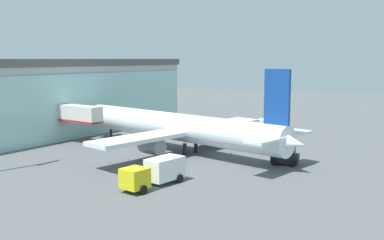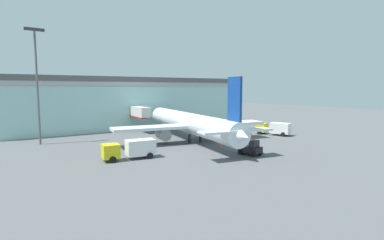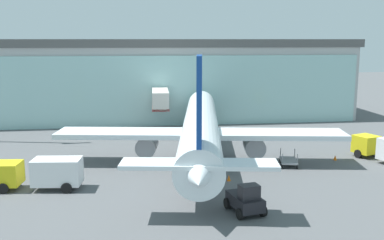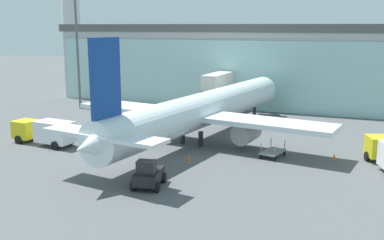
{
  "view_description": "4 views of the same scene",
  "coord_description": "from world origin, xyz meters",
  "px_view_note": "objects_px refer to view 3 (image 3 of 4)",
  "views": [
    {
      "loc": [
        -50.47,
        -24.8,
        12.63
      ],
      "look_at": [
        2.14,
        5.39,
        4.34
      ],
      "focal_mm": 42.0,
      "sensor_mm": 36.0,
      "label": 1
    },
    {
      "loc": [
        -32.46,
        -38.1,
        9.94
      ],
      "look_at": [
        1.3,
        6.77,
        3.95
      ],
      "focal_mm": 28.0,
      "sensor_mm": 36.0,
      "label": 2
    },
    {
      "loc": [
        -8.88,
        -38.3,
        12.58
      ],
      "look_at": [
        0.18,
        8.3,
        4.03
      ],
      "focal_mm": 42.0,
      "sensor_mm": 36.0,
      "label": 3
    },
    {
      "loc": [
        14.42,
        -38.99,
        12.38
      ],
      "look_at": [
        -0.27,
        6.55,
        2.29
      ],
      "focal_mm": 42.0,
      "sensor_mm": 36.0,
      "label": 4
    }
  ],
  "objects_px": {
    "jet_bridge": "(160,97)",
    "catering_truck": "(41,173)",
    "safety_cone_wingtip": "(335,158)",
    "baggage_cart": "(289,161)",
    "pushback_tug": "(246,200)",
    "safety_cone_nose": "(229,178)",
    "airplane": "(201,129)"
  },
  "relations": [
    {
      "from": "catering_truck",
      "to": "pushback_tug",
      "type": "xyz_separation_m",
      "value": [
        15.41,
        -8.39,
        -0.49
      ]
    },
    {
      "from": "airplane",
      "to": "pushback_tug",
      "type": "height_order",
      "value": "airplane"
    },
    {
      "from": "safety_cone_wingtip",
      "to": "pushback_tug",
      "type": "bearing_deg",
      "value": -138.46
    },
    {
      "from": "safety_cone_wingtip",
      "to": "safety_cone_nose",
      "type": "bearing_deg",
      "value": -160.16
    },
    {
      "from": "jet_bridge",
      "to": "safety_cone_wingtip",
      "type": "height_order",
      "value": "jet_bridge"
    },
    {
      "from": "pushback_tug",
      "to": "safety_cone_wingtip",
      "type": "xyz_separation_m",
      "value": [
        13.77,
        12.2,
        -0.7
      ]
    },
    {
      "from": "baggage_cart",
      "to": "jet_bridge",
      "type": "bearing_deg",
      "value": 41.42
    },
    {
      "from": "catering_truck",
      "to": "pushback_tug",
      "type": "height_order",
      "value": "catering_truck"
    },
    {
      "from": "catering_truck",
      "to": "baggage_cart",
      "type": "xyz_separation_m",
      "value": [
        23.52,
        2.81,
        -0.97
      ]
    },
    {
      "from": "catering_truck",
      "to": "safety_cone_nose",
      "type": "bearing_deg",
      "value": -173.41
    },
    {
      "from": "safety_cone_wingtip",
      "to": "baggage_cart",
      "type": "bearing_deg",
      "value": -170.0
    },
    {
      "from": "jet_bridge",
      "to": "catering_truck",
      "type": "xyz_separation_m",
      "value": [
        -13.25,
        -25.29,
        -2.91
      ]
    },
    {
      "from": "safety_cone_nose",
      "to": "pushback_tug",
      "type": "bearing_deg",
      "value": -96.37
    },
    {
      "from": "jet_bridge",
      "to": "airplane",
      "type": "distance_m",
      "value": 18.86
    },
    {
      "from": "baggage_cart",
      "to": "safety_cone_wingtip",
      "type": "distance_m",
      "value": 5.75
    },
    {
      "from": "airplane",
      "to": "safety_cone_wingtip",
      "type": "bearing_deg",
      "value": -88.66
    },
    {
      "from": "safety_cone_nose",
      "to": "safety_cone_wingtip",
      "type": "distance_m",
      "value": 13.75
    },
    {
      "from": "jet_bridge",
      "to": "safety_cone_wingtip",
      "type": "bearing_deg",
      "value": -137.36
    },
    {
      "from": "airplane",
      "to": "safety_cone_wingtip",
      "type": "relative_size",
      "value": 69.23
    },
    {
      "from": "catering_truck",
      "to": "pushback_tug",
      "type": "bearing_deg",
      "value": 161.03
    },
    {
      "from": "safety_cone_wingtip",
      "to": "jet_bridge",
      "type": "bearing_deg",
      "value": 126.56
    },
    {
      "from": "catering_truck",
      "to": "safety_cone_nose",
      "type": "distance_m",
      "value": 16.32
    },
    {
      "from": "baggage_cart",
      "to": "safety_cone_wingtip",
      "type": "bearing_deg",
      "value": -63.14
    },
    {
      "from": "airplane",
      "to": "safety_cone_wingtip",
      "type": "distance_m",
      "value": 14.57
    },
    {
      "from": "baggage_cart",
      "to": "pushback_tug",
      "type": "bearing_deg",
      "value": 160.96
    },
    {
      "from": "jet_bridge",
      "to": "safety_cone_nose",
      "type": "xyz_separation_m",
      "value": [
        3.0,
        -26.14,
        -4.1
      ]
    },
    {
      "from": "catering_truck",
      "to": "safety_cone_wingtip",
      "type": "relative_size",
      "value": 13.75
    },
    {
      "from": "catering_truck",
      "to": "baggage_cart",
      "type": "bearing_deg",
      "value": -163.58
    },
    {
      "from": "baggage_cart",
      "to": "catering_truck",
      "type": "bearing_deg",
      "value": 113.68
    },
    {
      "from": "jet_bridge",
      "to": "safety_cone_nose",
      "type": "distance_m",
      "value": 26.63
    },
    {
      "from": "jet_bridge",
      "to": "baggage_cart",
      "type": "relative_size",
      "value": 4.25
    },
    {
      "from": "jet_bridge",
      "to": "pushback_tug",
      "type": "bearing_deg",
      "value": -170.25
    }
  ]
}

